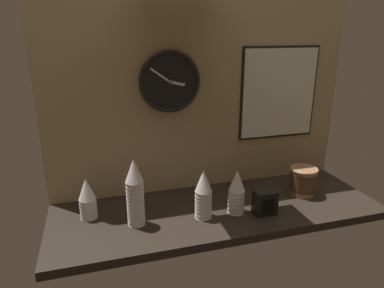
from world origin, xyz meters
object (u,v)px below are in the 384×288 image
cup_stack_center_right (237,192)px  cup_stack_left (135,193)px  cup_stack_center (203,194)px  bowl_stack_far_right (303,180)px  napkin_dispenser (265,202)px  cup_stack_far_left (87,198)px  wall_clock (170,82)px  menu_board (279,93)px

cup_stack_center_right → cup_stack_left: cup_stack_left is taller
cup_stack_center_right → cup_stack_left: (-0.47, 0.03, 0.05)m
cup_stack_center → cup_stack_center_right: 0.16m
bowl_stack_far_right → napkin_dispenser: bearing=-155.9°
cup_stack_far_left → wall_clock: 0.67m
cup_stack_center_right → menu_board: bearing=40.8°
cup_stack_far_left → bowl_stack_far_right: 1.09m
bowl_stack_far_right → napkin_dispenser: size_ratio=1.28×
cup_stack_center → napkin_dispenser: 0.30m
cup_stack_center_right → cup_stack_far_left: (-0.67, 0.15, -0.01)m
cup_stack_left → napkin_dispenser: (0.60, -0.07, -0.10)m
menu_board → cup_stack_far_left: bearing=-170.5°
napkin_dispenser → bowl_stack_far_right: bearing=24.1°
cup_stack_center → menu_board: bearing=30.8°
cup_stack_center_right → cup_stack_center: bearing=179.1°
cup_stack_center → menu_board: (0.54, 0.32, 0.38)m
napkin_dispenser → cup_stack_left: bearing=172.9°
cup_stack_center → napkin_dispenser: size_ratio=2.04×
cup_stack_far_left → wall_clock: wall_clock is taller
cup_stack_far_left → napkin_dispenser: size_ratio=1.72×
cup_stack_center_right → wall_clock: bearing=127.6°
bowl_stack_far_right → napkin_dispenser: (-0.29, -0.13, -0.02)m
bowl_stack_far_right → menu_board: size_ratio=0.29×
cup_stack_center_right → cup_stack_left: size_ratio=0.70×
menu_board → cup_stack_center: bearing=-149.2°
cup_stack_far_left → menu_board: size_ratio=0.39×
wall_clock → menu_board: menu_board is taller
cup_stack_center → wall_clock: bearing=104.0°
cup_stack_center_right → menu_board: menu_board is taller
cup_stack_far_left → cup_stack_left: 0.24m
wall_clock → menu_board: size_ratio=0.61×
bowl_stack_far_right → menu_board: bearing=100.7°
wall_clock → napkin_dispenser: (0.37, -0.36, -0.53)m
cup_stack_center → napkin_dispenser: cup_stack_center is taller
cup_stack_center_right → napkin_dispenser: 0.14m
cup_stack_left → napkin_dispenser: 0.61m
cup_stack_center → menu_board: 0.73m
cup_stack_center_right → bowl_stack_far_right: cup_stack_center_right is taller
menu_board → wall_clock: bearing=-179.2°
cup_stack_center_right → cup_stack_left: bearing=176.6°
cup_stack_left → cup_stack_center: bearing=-4.8°
cup_stack_center → wall_clock: size_ratio=0.77×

